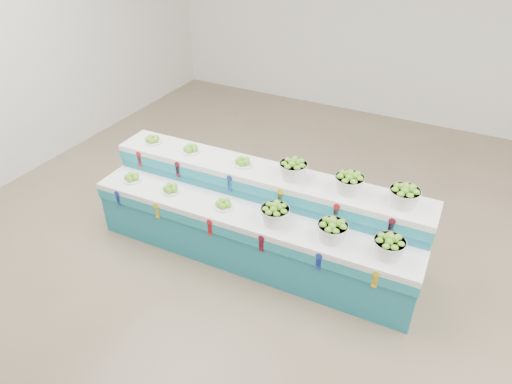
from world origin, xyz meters
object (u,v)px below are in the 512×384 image
Objects in this scene: display_stand at (256,218)px; basket_upper_right at (404,196)px; plate_upper_mid at (191,149)px; basket_lower_left at (275,214)px.

display_stand is 1.69m from basket_upper_right.
display_stand is 17.61× the size of plate_upper_mid.
display_stand is 1.17m from plate_upper_mid.
basket_lower_left is 1.45m from plate_upper_mid.
basket_lower_left is (0.35, -0.23, 0.33)m from display_stand.
plate_upper_mid reaches higher than basket_lower_left.
basket_upper_right is at bearing 1.23° from plate_upper_mid.
plate_upper_mid is (-1.01, 0.22, 0.56)m from display_stand.
basket_upper_right is (2.56, 0.05, 0.07)m from plate_upper_mid.
plate_upper_mid is at bearing 166.56° from display_stand.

